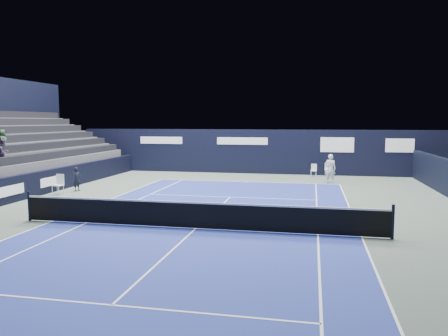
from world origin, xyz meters
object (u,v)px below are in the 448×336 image
object	(u,v)px
line_judge_chair	(59,183)
tennis_net	(196,214)
tennis_player	(330,168)
folding_chair_back_a	(314,169)
folding_chair_back_b	(328,169)

from	to	relation	value
line_judge_chair	tennis_net	world-z (taller)	tennis_net
tennis_player	tennis_net	bearing A→B (deg)	-111.62
folding_chair_back_a	line_judge_chair	bearing A→B (deg)	-133.10
tennis_player	folding_chair_back_b	bearing A→B (deg)	90.46
folding_chair_back_b	tennis_player	distance (m)	3.40
tennis_net	tennis_player	size ratio (longest dim) A/B	7.42
folding_chair_back_b	line_judge_chair	bearing A→B (deg)	-148.81
folding_chair_back_b	line_judge_chair	distance (m)	17.06
folding_chair_back_a	tennis_net	bearing A→B (deg)	-95.71
folding_chair_back_a	tennis_net	size ratio (longest dim) A/B	0.07
tennis_player	line_judge_chair	bearing A→B (deg)	-152.85
folding_chair_back_a	line_judge_chair	distance (m)	16.06
folding_chair_back_a	tennis_player	world-z (taller)	tennis_player
line_judge_chair	tennis_player	xyz separation A→B (m)	(13.60, 6.97, 0.29)
folding_chair_back_b	line_judge_chair	xyz separation A→B (m)	(-13.57, -10.35, 0.08)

